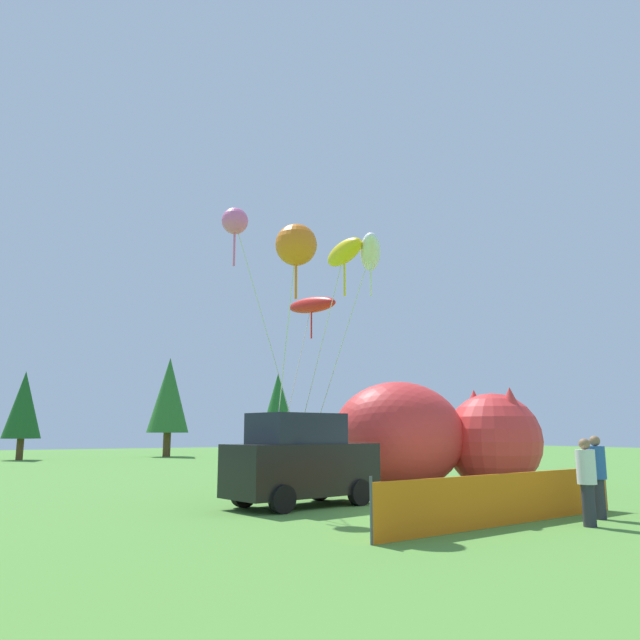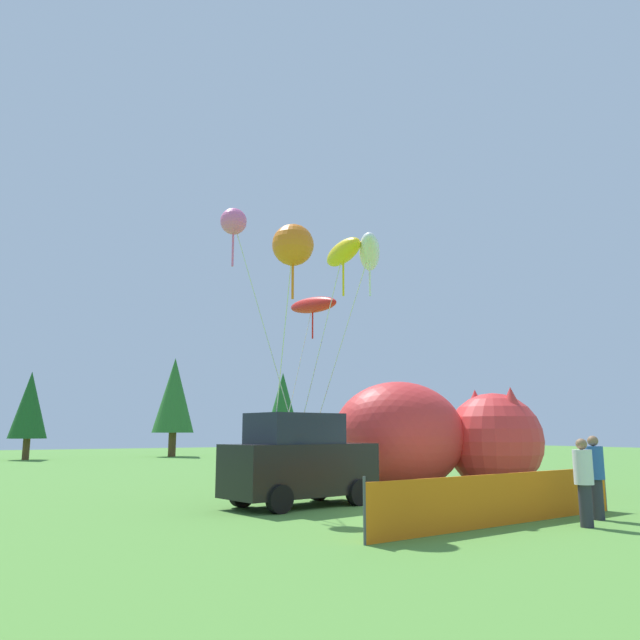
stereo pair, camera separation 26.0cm
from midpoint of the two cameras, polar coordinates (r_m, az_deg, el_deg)
ground_plane at (r=15.99m, az=9.75°, el=-16.82°), size 120.00×120.00×0.00m
parked_car at (r=16.53m, az=-2.21°, el=-12.75°), size 4.26×2.33×2.36m
folding_chair at (r=16.34m, az=19.73°, el=-14.46°), size 0.74×0.74×0.88m
inflatable_cat at (r=20.87m, az=9.76°, el=-10.77°), size 7.11×5.45×3.50m
safety_fence at (r=14.00m, az=16.38°, el=-15.41°), size 7.73×0.83×1.14m
spectator_in_blue_shirt at (r=15.43m, az=23.55°, el=-12.72°), size 0.39×0.39×1.80m
spectator_in_black_shirt at (r=14.17m, az=22.71°, el=-13.19°), size 0.38×0.38×1.75m
kite_white_ghost at (r=18.51m, az=4.22°, el=6.09°), size 2.37×4.33×7.47m
kite_red_lizard at (r=23.88m, az=-1.10°, el=1.34°), size 2.61×3.10×7.13m
kite_pink_octopus at (r=17.80m, az=-8.16°, el=8.79°), size 3.23×0.78×8.06m
kite_yellow_hero at (r=18.22m, az=1.80°, el=6.11°), size 0.93×3.59×7.42m
kite_orange_flower at (r=14.77m, az=-2.71°, el=6.82°), size 1.08×2.85×6.72m
horizon_tree_east at (r=47.10m, az=-25.62°, el=-7.02°), size 2.49×2.49×5.94m
horizon_tree_west at (r=49.64m, az=-13.80°, el=-6.70°), size 3.15×3.15×7.52m
horizon_tree_mid at (r=47.69m, az=-4.02°, el=-7.73°), size 2.65×2.65×6.31m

